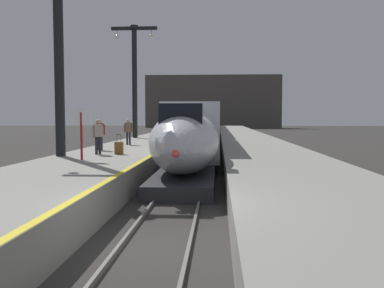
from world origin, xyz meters
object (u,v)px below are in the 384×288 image
Objects in this scene: station_column_mid at (59,43)px; departure_info_board at (81,124)px; passenger_near_edge at (98,134)px; passenger_far_waiting at (100,132)px; passenger_mid_platform at (128,130)px; rolling_suitcase at (119,148)px; highspeed_train_main at (207,124)px; station_column_far at (135,71)px.

station_column_mid reaches higher than departure_info_board.
station_column_mid is at bearing -145.47° from passenger_near_edge.
passenger_far_waiting is 0.80× the size of departure_info_board.
rolling_suitcase is (1.03, -6.90, -0.69)m from passenger_mid_platform.
highspeed_train_main is 31.16m from passenger_near_edge.
passenger_far_waiting is (-0.61, -4.45, 0.00)m from passenger_mid_platform.
station_column_far is 14.56m from passenger_far_waiting.
station_column_mid is 5.58m from rolling_suitcase.
station_column_far reaches higher than highspeed_train_main.
departure_info_board is (1.53, -18.89, -4.30)m from station_column_far.
rolling_suitcase is at bearing -81.49° from passenger_mid_platform.
highspeed_train_main is at bearing 82.56° from departure_info_board.
passenger_mid_platform is (-0.03, 6.99, 0.00)m from passenger_near_edge.
departure_info_board is at bearing -82.22° from passenger_far_waiting.
station_column_mid is at bearing -90.00° from station_column_far.
station_column_far is 5.74× the size of passenger_far_waiting.
departure_info_board reaches higher than passenger_mid_platform.
passenger_far_waiting is at bearing -100.17° from highspeed_train_main.
station_column_mid is 5.05× the size of passenger_far_waiting.
rolling_suitcase is 3.12m from departure_info_board.
highspeed_train_main reaches higher than passenger_near_edge.
passenger_far_waiting is 3.03m from rolling_suitcase.
station_column_far is (0.00, 17.27, 0.62)m from station_column_mid.
highspeed_train_main is at bearing 79.83° from passenger_far_waiting.
station_column_mid reaches higher than passenger_far_waiting.
passenger_mid_platform is (1.43, 7.99, -4.19)m from station_column_mid.
rolling_suitcase is at bearing 70.97° from departure_info_board.
station_column_far is 17.26m from rolling_suitcase.
highspeed_train_main is at bearing 79.40° from passenger_mid_platform.
station_column_mid is 0.88× the size of station_column_far.
rolling_suitcase is at bearing 23.86° from station_column_mid.
station_column_mid is at bearing -103.08° from passenger_far_waiting.
rolling_suitcase is (1.64, -2.45, -0.69)m from passenger_far_waiting.
passenger_near_edge is at bearing -75.88° from passenger_far_waiting.
station_column_mid is 4.30m from departure_info_board.
departure_info_board is at bearing -88.53° from passenger_near_edge.
passenger_near_edge is 6.99m from passenger_mid_platform.
passenger_near_edge is (1.46, 1.01, -4.19)m from station_column_mid.
station_column_mid is at bearing 133.25° from departure_info_board.
passenger_near_edge is at bearing -89.77° from passenger_mid_platform.
passenger_near_edge is 0.80× the size of departure_info_board.
station_column_mid is (-5.90, -31.85, 4.27)m from highspeed_train_main.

